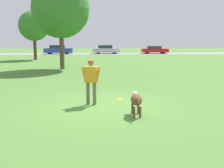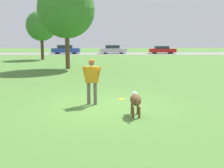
{
  "view_description": "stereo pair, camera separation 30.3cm",
  "coord_description": "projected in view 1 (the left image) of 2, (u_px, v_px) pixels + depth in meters",
  "views": [
    {
      "loc": [
        -0.28,
        -9.3,
        2.42
      ],
      "look_at": [
        0.23,
        -0.56,
        0.9
      ],
      "focal_mm": 42.0,
      "sensor_mm": 36.0,
      "label": 1
    },
    {
      "loc": [
        0.02,
        -9.32,
        2.42
      ],
      "look_at": [
        0.23,
        -0.56,
        0.9
      ],
      "focal_mm": 42.0,
      "sensor_mm": 36.0,
      "label": 2
    }
  ],
  "objects": [
    {
      "name": "dog",
      "position": [
        136.0,
        100.0,
        8.29
      ],
      "size": [
        0.36,
        1.05,
        0.71
      ],
      "rotation": [
        0.0,
        0.0,
        1.56
      ],
      "color": "brown",
      "rests_on": "ground_plane"
    },
    {
      "name": "tree_far_left",
      "position": [
        34.0,
        26.0,
        29.88
      ],
      "size": [
        3.47,
        3.47,
        5.63
      ],
      "color": "#4C3826",
      "rests_on": "ground_plane"
    },
    {
      "name": "person",
      "position": [
        91.0,
        78.0,
        9.58
      ],
      "size": [
        0.72,
        0.3,
        1.66
      ],
      "rotation": [
        0.0,
        0.0,
        -0.2
      ],
      "color": "#665B4C",
      "rests_on": "ground_plane"
    },
    {
      "name": "parked_car_blue",
      "position": [
        58.0,
        50.0,
        42.11
      ],
      "size": [
        4.52,
        1.68,
        1.42
      ],
      "rotation": [
        0.0,
        0.0,
        -0.0
      ],
      "color": "#284293",
      "rests_on": "ground_plane"
    },
    {
      "name": "parked_car_silver",
      "position": [
        106.0,
        49.0,
        42.82
      ],
      "size": [
        4.4,
        1.87,
        1.39
      ],
      "rotation": [
        0.0,
        0.0,
        0.04
      ],
      "color": "#B7B7BC",
      "rests_on": "ground_plane"
    },
    {
      "name": "tree_mid_center",
      "position": [
        61.0,
        9.0,
        20.42
      ],
      "size": [
        4.51,
        4.51,
        6.94
      ],
      "color": "brown",
      "rests_on": "ground_plane"
    },
    {
      "name": "parked_car_red",
      "position": [
        155.0,
        50.0,
        43.2
      ],
      "size": [
        4.37,
        1.86,
        1.24
      ],
      "rotation": [
        0.0,
        0.0,
        -0.04
      ],
      "color": "red",
      "rests_on": "ground_plane"
    },
    {
      "name": "far_road_strip",
      "position": [
        98.0,
        54.0,
        42.79
      ],
      "size": [
        120.0,
        6.0,
        0.01
      ],
      "color": "gray",
      "rests_on": "ground_plane"
    },
    {
      "name": "frisbee",
      "position": [
        120.0,
        99.0,
        10.59
      ],
      "size": [
        0.24,
        0.24,
        0.02
      ],
      "color": "yellow",
      "rests_on": "ground_plane"
    },
    {
      "name": "ground_plane",
      "position": [
        105.0,
        106.0,
        9.58
      ],
      "size": [
        120.0,
        120.0,
        0.0
      ],
      "primitive_type": "plane",
      "color": "#4C7A33"
    }
  ]
}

